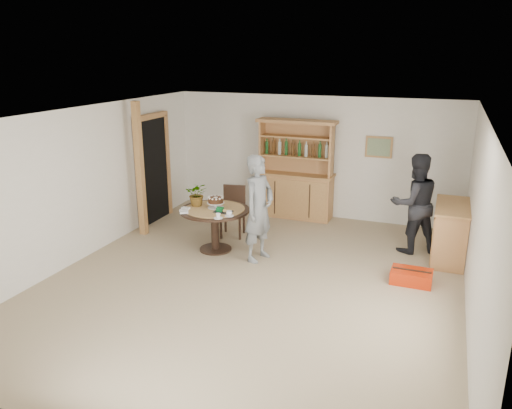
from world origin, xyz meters
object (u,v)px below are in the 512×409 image
object	(u,v)px
dining_table	(215,217)
hutch	(296,185)
sideboard	(450,232)
red_suitcase	(411,277)
dining_chair	(233,208)
teen_boy	(259,209)
adult_person	(414,203)

from	to	relation	value
dining_table	hutch	bearing A→B (deg)	71.38
sideboard	red_suitcase	xyz separation A→B (m)	(-0.50, -1.18, -0.37)
dining_chair	hutch	bearing A→B (deg)	51.23
dining_table	dining_chair	world-z (taller)	dining_chair
hutch	dining_table	xyz separation A→B (m)	(-0.77, -2.29, -0.08)
dining_table	teen_boy	distance (m)	0.90
sideboard	dining_table	distance (m)	3.95
adult_person	red_suitcase	world-z (taller)	adult_person
teen_boy	sideboard	bearing A→B (deg)	-53.64
dining_chair	dining_table	bearing A→B (deg)	-99.49
sideboard	teen_boy	size ratio (longest dim) A/B	0.71
dining_table	teen_boy	xyz separation A→B (m)	(0.85, -0.10, 0.28)
dining_chair	teen_boy	size ratio (longest dim) A/B	0.53
adult_person	teen_boy	bearing A→B (deg)	-1.05
hutch	adult_person	size ratio (longest dim) A/B	1.18
sideboard	adult_person	distance (m)	0.74
adult_person	hutch	bearing A→B (deg)	-54.24
dining_chair	adult_person	xyz separation A→B (m)	(3.21, 0.35, 0.33)
hutch	dining_chair	xyz separation A→B (m)	(-0.79, -1.46, -0.15)
hutch	dining_table	world-z (taller)	hutch
hutch	adult_person	bearing A→B (deg)	-24.52
dining_table	dining_chair	size ratio (longest dim) A/B	1.27
hutch	red_suitcase	distance (m)	3.56
red_suitcase	teen_boy	bearing A→B (deg)	-179.64
hutch	dining_chair	world-z (taller)	hutch
dining_table	dining_chair	distance (m)	0.83
dining_chair	red_suitcase	bearing A→B (deg)	-26.52
hutch	teen_boy	bearing A→B (deg)	-88.11
dining_chair	teen_boy	distance (m)	1.32
sideboard	dining_chair	size ratio (longest dim) A/B	1.33
hutch	teen_boy	size ratio (longest dim) A/B	1.15
dining_chair	adult_person	bearing A→B (deg)	-4.18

